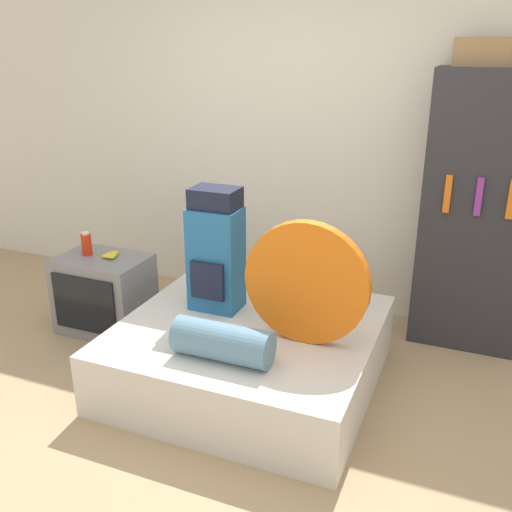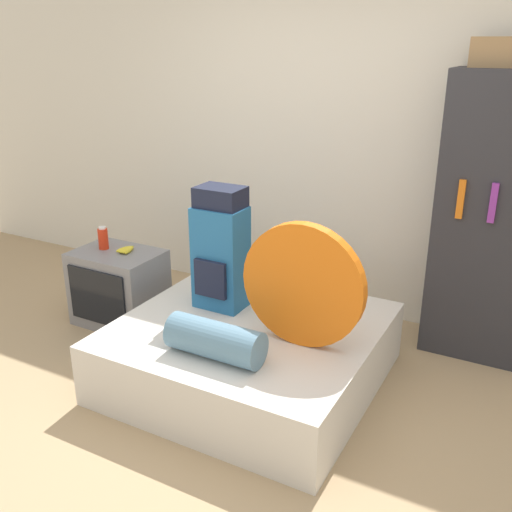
% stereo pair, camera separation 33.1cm
% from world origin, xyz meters
% --- Properties ---
extents(ground_plane, '(16.00, 16.00, 0.00)m').
position_xyz_m(ground_plane, '(0.00, 0.00, 0.00)').
color(ground_plane, tan).
extents(wall_back, '(8.00, 0.05, 2.60)m').
position_xyz_m(wall_back, '(0.00, 1.88, 1.30)').
color(wall_back, silver).
rests_on(wall_back, ground_plane).
extents(bed, '(1.52, 1.47, 0.39)m').
position_xyz_m(bed, '(-0.07, 0.59, 0.20)').
color(bed, silver).
rests_on(bed, ground_plane).
extents(backpack, '(0.32, 0.26, 0.79)m').
position_xyz_m(backpack, '(-0.36, 0.73, 0.77)').
color(backpack, '#23669E').
rests_on(backpack, bed).
extents(tent_bag, '(0.72, 0.07, 0.72)m').
position_xyz_m(tent_bag, '(0.30, 0.52, 0.75)').
color(tent_bag, orange).
rests_on(tent_bag, bed).
extents(sleeping_roll, '(0.55, 0.21, 0.21)m').
position_xyz_m(sleeping_roll, '(-0.05, 0.15, 0.49)').
color(sleeping_roll, '#5B849E').
rests_on(sleeping_roll, bed).
extents(television, '(0.64, 0.47, 0.57)m').
position_xyz_m(television, '(-1.32, 0.81, 0.28)').
color(television, gray).
rests_on(television, ground_plane).
extents(canister, '(0.07, 0.07, 0.17)m').
position_xyz_m(canister, '(-1.45, 0.83, 0.65)').
color(canister, red).
rests_on(canister, television).
extents(banana_bunch, '(0.12, 0.15, 0.03)m').
position_xyz_m(banana_bunch, '(-1.25, 0.86, 0.58)').
color(banana_bunch, yellow).
rests_on(banana_bunch, television).
extents(bookshelf, '(0.70, 0.40, 1.87)m').
position_xyz_m(bookshelf, '(1.12, 1.65, 0.93)').
color(bookshelf, '#2D2D33').
rests_on(bookshelf, ground_plane).
extents(cardboard_box, '(0.35, 0.22, 0.17)m').
position_xyz_m(cardboard_box, '(1.03, 1.68, 1.95)').
color(cardboard_box, '#99754C').
rests_on(cardboard_box, bookshelf).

